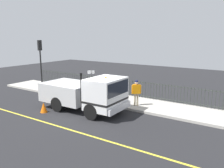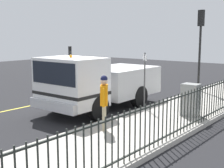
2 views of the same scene
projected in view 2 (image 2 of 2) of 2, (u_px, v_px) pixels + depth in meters
The scene contains 10 objects.
ground_plane at pixel (93, 109), 13.40m from camera, with size 50.07×50.07×0.00m, color #232326.
sidewalk_slab at pixel (160, 121), 11.35m from camera, with size 3.06×22.76×0.16m, color #B7B2A8.
lane_marking at pixel (52, 101), 15.07m from camera, with size 0.12×20.48×0.01m, color yellow.
work_truck at pixel (95, 81), 13.01m from camera, with size 2.55×5.81×2.70m.
worker_standing at pixel (104, 97), 9.81m from camera, with size 0.48×0.53×1.77m.
iron_fence at pixel (197, 107), 10.38m from camera, with size 0.04×19.38×1.29m.
traffic_light_near at pixel (200, 34), 16.65m from camera, with size 0.33×0.25×4.33m.
utility_cabinet at pixel (191, 100), 11.67m from camera, with size 0.62×0.50×1.22m, color gray.
traffic_cone at pixel (99, 91), 15.97m from camera, with size 0.45×0.45×0.64m, color orange.
street_sign at pixel (145, 74), 12.74m from camera, with size 0.39×0.36×2.30m.
Camera 2 is at (8.83, -9.66, 3.17)m, focal length 49.93 mm.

